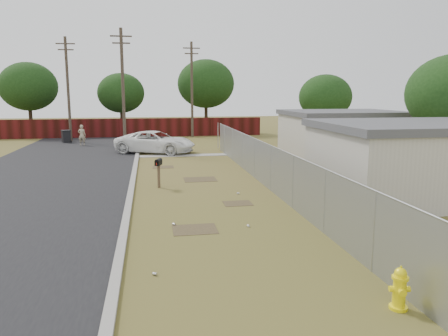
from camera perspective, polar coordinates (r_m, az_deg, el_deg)
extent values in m
plane|color=brown|center=(18.89, -2.99, -3.31)|extent=(120.00, 120.00, 0.00)
cube|color=black|center=(27.15, -21.00, 0.11)|extent=(9.00, 60.00, 0.02)
cube|color=gray|center=(26.62, -11.47, 0.50)|extent=(0.25, 60.00, 0.12)
cube|color=gray|center=(30.15, -5.57, 1.65)|extent=(6.20, 1.00, 0.03)
cylinder|color=#989AA0|center=(11.14, 19.00, -7.91)|extent=(0.06, 0.06, 2.00)
cylinder|color=#989AA0|center=(13.74, 13.02, -4.29)|extent=(0.06, 0.06, 2.00)
cylinder|color=#989AA0|center=(16.47, 9.01, -1.81)|extent=(0.06, 0.06, 2.00)
cylinder|color=#989AA0|center=(19.29, 6.17, -0.04)|extent=(0.06, 0.06, 2.00)
cylinder|color=#989AA0|center=(22.15, 4.05, 1.27)|extent=(0.06, 0.06, 2.00)
cylinder|color=#989AA0|center=(25.04, 2.42, 2.28)|extent=(0.06, 0.06, 2.00)
cylinder|color=#989AA0|center=(27.96, 1.13, 3.08)|extent=(0.06, 0.06, 2.00)
cylinder|color=#989AA0|center=(30.89, 0.08, 3.73)|extent=(0.06, 0.06, 2.00)
cylinder|color=#989AA0|center=(33.84, -0.79, 4.26)|extent=(0.06, 0.06, 2.00)
cylinder|color=#989AA0|center=(20.10, 5.44, 3.25)|extent=(0.04, 26.00, 0.04)
cube|color=gray|center=(20.24, 5.40, 0.44)|extent=(0.01, 26.00, 2.00)
cube|color=black|center=(20.38, 5.53, -1.50)|extent=(0.03, 26.00, 0.60)
cube|color=#4E1010|center=(43.57, -14.85, 5.06)|extent=(30.00, 0.12, 1.80)
cylinder|color=brown|center=(34.32, -13.05, 9.95)|extent=(0.24, 0.24, 9.00)
cube|color=brown|center=(34.56, -13.31, 16.42)|extent=(1.60, 0.10, 0.10)
cube|color=brown|center=(34.51, -13.27, 15.60)|extent=(1.30, 0.10, 0.10)
cylinder|color=brown|center=(40.85, -19.69, 9.58)|extent=(0.24, 0.24, 9.00)
cube|color=brown|center=(41.05, -20.02, 15.02)|extent=(1.60, 0.10, 0.10)
cube|color=brown|center=(41.01, -19.98, 14.32)|extent=(1.30, 0.10, 0.10)
cylinder|color=brown|center=(42.47, -4.21, 10.11)|extent=(0.24, 0.24, 9.00)
cube|color=brown|center=(42.67, -4.28, 15.35)|extent=(1.60, 0.10, 0.10)
cube|color=brown|center=(42.62, -4.27, 14.68)|extent=(1.30, 0.10, 0.10)
cube|color=beige|center=(19.93, 24.38, 0.61)|extent=(8.00, 6.00, 2.80)
cube|color=#4B4B50|center=(19.76, 24.70, 5.05)|extent=(8.32, 6.24, 0.30)
cube|color=beige|center=(30.19, 15.10, 4.01)|extent=(7.00, 6.00, 2.80)
cube|color=#4B4B50|center=(30.08, 15.23, 6.95)|extent=(7.28, 6.24, 0.30)
cylinder|color=#382819|center=(48.81, -23.92, 5.91)|extent=(0.36, 0.36, 3.30)
ellipsoid|color=black|center=(48.74, -24.19, 9.69)|extent=(5.70, 5.70, 4.84)
cylinder|color=#382819|center=(48.44, -13.18, 6.21)|extent=(0.36, 0.36, 2.86)
ellipsoid|color=black|center=(48.35, -13.32, 9.51)|extent=(4.94, 4.94, 4.20)
cylinder|color=#382819|center=(47.73, -2.35, 6.80)|extent=(0.36, 0.36, 3.52)
ellipsoid|color=black|center=(47.67, -2.38, 10.93)|extent=(6.08, 6.08, 5.17)
cylinder|color=#382819|center=(39.41, 12.94, 5.28)|extent=(0.36, 0.36, 2.64)
ellipsoid|color=black|center=(39.30, 13.08, 9.03)|extent=(4.56, 4.56, 3.88)
cylinder|color=#FFEB0D|center=(9.85, 21.79, -16.54)|extent=(0.43, 0.43, 0.06)
cylinder|color=#FFEB0D|center=(9.72, 21.92, -14.84)|extent=(0.31, 0.31, 0.62)
cylinder|color=#FFEB0D|center=(9.60, 22.04, -13.15)|extent=(0.39, 0.39, 0.05)
sphere|color=#FFEB0D|center=(9.57, 22.07, -12.67)|extent=(0.29, 0.29, 0.25)
cylinder|color=#FFEB0D|center=(9.52, 22.12, -11.96)|extent=(0.05, 0.05, 0.06)
cylinder|color=#FFEB0D|center=(9.64, 21.08, -14.50)|extent=(0.13, 0.14, 0.12)
cylinder|color=#FFEB0D|center=(9.74, 22.80, -14.36)|extent=(0.13, 0.14, 0.12)
cylinder|color=#FFEB0D|center=(9.56, 22.25, -14.79)|extent=(0.17, 0.16, 0.15)
cube|color=brown|center=(20.07, -8.51, -1.00)|extent=(0.13, 0.13, 1.11)
cube|color=black|center=(19.97, -8.56, 0.66)|extent=(0.37, 0.57, 0.20)
cylinder|color=black|center=(19.96, -8.56, 0.94)|extent=(0.37, 0.57, 0.20)
cube|color=#AF190C|center=(19.70, -8.82, 0.53)|extent=(0.04, 0.05, 0.11)
imported|color=white|center=(31.68, -8.93, 3.37)|extent=(6.23, 4.71, 1.57)
imported|color=tan|center=(37.52, -18.07, 4.10)|extent=(0.68, 0.50, 1.70)
cube|color=black|center=(40.19, -19.93, 3.86)|extent=(0.84, 0.84, 1.02)
cube|color=black|center=(40.14, -19.97, 4.62)|extent=(0.93, 0.93, 0.09)
cylinder|color=black|center=(39.99, -19.34, 3.29)|extent=(0.13, 0.22, 0.21)
cylinder|color=beige|center=(14.25, 3.20, -7.55)|extent=(0.09, 0.11, 0.07)
cylinder|color=#A9A9AE|center=(14.48, -6.56, -7.31)|extent=(0.12, 0.12, 0.07)
cylinder|color=beige|center=(18.69, 1.85, -3.32)|extent=(0.12, 0.09, 0.07)
cylinder|color=#A9A9AE|center=(10.80, -9.03, -13.50)|extent=(0.12, 0.12, 0.07)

